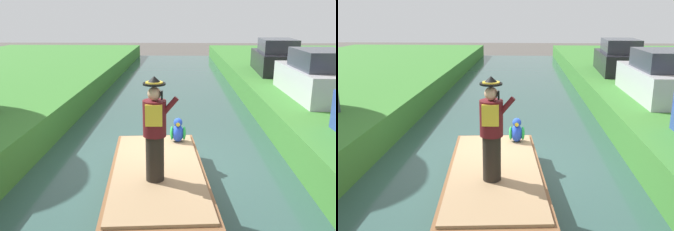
% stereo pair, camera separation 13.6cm
% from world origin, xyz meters
% --- Properties ---
extents(ground_plane, '(80.00, 80.00, 0.00)m').
position_xyz_m(ground_plane, '(0.00, 0.00, 0.00)').
color(ground_plane, '#4C4742').
extents(canal_water, '(6.00, 48.00, 0.10)m').
position_xyz_m(canal_water, '(0.00, 0.00, 0.05)').
color(canal_water, '#2D4C47').
rests_on(canal_water, ground).
extents(boat, '(2.13, 4.33, 0.61)m').
position_xyz_m(boat, '(0.00, -1.30, 0.40)').
color(boat, brown).
rests_on(boat, canal_water).
extents(person_pirate, '(0.61, 0.42, 1.85)m').
position_xyz_m(person_pirate, '(-0.01, -1.79, 1.64)').
color(person_pirate, black).
rests_on(person_pirate, boat).
extents(parrot_plush, '(0.36, 0.35, 0.57)m').
position_xyz_m(parrot_plush, '(0.38, 0.22, 0.95)').
color(parrot_plush, blue).
rests_on(parrot_plush, boat).
extents(parked_car_silver, '(1.71, 4.00, 1.50)m').
position_xyz_m(parked_car_silver, '(4.81, 3.89, 1.62)').
color(parked_car_silver, '#B7B7BC').
rests_on(parked_car_silver, grass_bank_far).
extents(parked_car_dark, '(1.94, 4.09, 1.50)m').
position_xyz_m(parked_car_dark, '(4.81, 9.04, 1.62)').
color(parked_car_dark, black).
rests_on(parked_car_dark, grass_bank_far).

